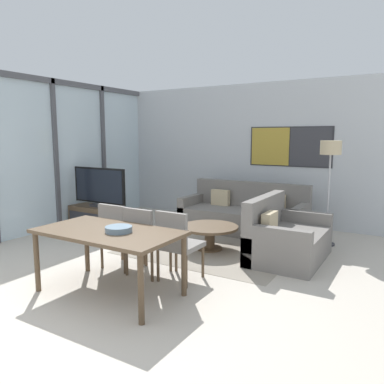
% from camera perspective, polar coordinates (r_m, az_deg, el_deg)
% --- Properties ---
extents(ground_plane, '(24.00, 24.00, 0.00)m').
position_cam_1_polar(ground_plane, '(4.13, -21.46, -17.22)').
color(ground_plane, beige).
extents(wall_back, '(6.68, 0.09, 2.80)m').
position_cam_1_polar(wall_back, '(7.83, 8.58, 5.88)').
color(wall_back, silver).
rests_on(wall_back, ground_plane).
extents(window_wall_left, '(0.07, 5.02, 2.80)m').
position_cam_1_polar(window_wall_left, '(7.52, -20.22, 6.30)').
color(window_wall_left, silver).
rests_on(window_wall_left, ground_plane).
extents(area_rug, '(2.51, 1.89, 0.01)m').
position_cam_1_polar(area_rug, '(5.91, 2.70, -8.70)').
color(area_rug, gray).
rests_on(area_rug, ground_plane).
extents(tv_console, '(1.27, 0.48, 0.41)m').
position_cam_1_polar(tv_console, '(7.45, -13.79, -3.73)').
color(tv_console, brown).
rests_on(tv_console, ground_plane).
extents(television, '(1.26, 0.20, 0.75)m').
position_cam_1_polar(television, '(7.35, -13.95, 0.71)').
color(television, '#2D2D33').
rests_on(television, tv_console).
extents(sofa_main, '(2.27, 0.92, 0.89)m').
position_cam_1_polar(sofa_main, '(7.03, 7.96, -3.64)').
color(sofa_main, slate).
rests_on(sofa_main, ground_plane).
extents(sofa_side, '(0.92, 1.37, 0.89)m').
position_cam_1_polar(sofa_side, '(5.57, 13.75, -7.04)').
color(sofa_side, slate).
rests_on(sofa_side, ground_plane).
extents(coffee_table, '(0.88, 0.88, 0.38)m').
position_cam_1_polar(coffee_table, '(5.84, 2.72, -6.06)').
color(coffee_table, brown).
rests_on(coffee_table, ground_plane).
extents(dining_table, '(1.62, 0.87, 0.73)m').
position_cam_1_polar(dining_table, '(4.25, -12.62, -6.69)').
color(dining_table, brown).
rests_on(dining_table, ground_plane).
extents(dining_chair_left, '(0.46, 0.46, 0.88)m').
position_cam_1_polar(dining_chair_left, '(5.07, -11.08, -5.92)').
color(dining_chair_left, gray).
rests_on(dining_chair_left, ground_plane).
extents(dining_chair_centre, '(0.46, 0.46, 0.88)m').
position_cam_1_polar(dining_chair_centre, '(4.76, -7.20, -6.78)').
color(dining_chair_centre, gray).
rests_on(dining_chair_centre, ground_plane).
extents(dining_chair_right, '(0.46, 0.46, 0.88)m').
position_cam_1_polar(dining_chair_right, '(4.53, -2.26, -7.51)').
color(dining_chair_right, gray).
rests_on(dining_chair_right, ground_plane).
extents(fruit_bowl, '(0.29, 0.29, 0.06)m').
position_cam_1_polar(fruit_bowl, '(4.13, -11.11, -5.52)').
color(fruit_bowl, slate).
rests_on(fruit_bowl, dining_table).
extents(floor_lamp, '(0.32, 0.32, 1.68)m').
position_cam_1_polar(floor_lamp, '(6.31, 20.34, 4.97)').
color(floor_lamp, '#2D2D33').
rests_on(floor_lamp, ground_plane).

